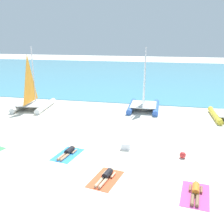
{
  "coord_description": "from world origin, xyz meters",
  "views": [
    {
      "loc": [
        3.69,
        -10.93,
        6.21
      ],
      "look_at": [
        0.0,
        5.7,
        1.2
      ],
      "focal_mm": 42.07,
      "sensor_mm": 36.0,
      "label": 1
    }
  ],
  "objects_px": {
    "sailboat_white": "(33,100)",
    "towel_center_right": "(106,179)",
    "towel_center_left": "(68,155)",
    "sailboat_blue": "(144,101)",
    "sunbather_rightmost": "(196,191)",
    "cooler_box": "(126,146)",
    "sunbather_center_right": "(106,176)",
    "towel_rightmost": "(195,195)",
    "sunbather_center_left": "(68,152)",
    "beach_ball": "(183,155)"
  },
  "relations": [
    {
      "from": "sailboat_blue",
      "to": "sunbather_center_left",
      "type": "relative_size",
      "value": 3.37
    },
    {
      "from": "towel_rightmost",
      "to": "cooler_box",
      "type": "bearing_deg",
      "value": 132.52
    },
    {
      "from": "sunbather_center_right",
      "to": "sailboat_blue",
      "type": "bearing_deg",
      "value": 98.71
    },
    {
      "from": "sailboat_blue",
      "to": "towel_center_right",
      "type": "distance_m",
      "value": 11.78
    },
    {
      "from": "sailboat_white",
      "to": "sunbather_center_right",
      "type": "relative_size",
      "value": 3.39
    },
    {
      "from": "sunbather_center_left",
      "to": "sunbather_center_right",
      "type": "distance_m",
      "value": 3.28
    },
    {
      "from": "cooler_box",
      "to": "sailboat_white",
      "type": "bearing_deg",
      "value": 144.36
    },
    {
      "from": "sunbather_center_right",
      "to": "beach_ball",
      "type": "height_order",
      "value": "beach_ball"
    },
    {
      "from": "sailboat_white",
      "to": "sunbather_center_right",
      "type": "bearing_deg",
      "value": -53.67
    },
    {
      "from": "sailboat_blue",
      "to": "sunbather_rightmost",
      "type": "xyz_separation_m",
      "value": [
        3.36,
        -12.07,
        -0.65
      ]
    },
    {
      "from": "towel_center_left",
      "to": "sailboat_blue",
      "type": "bearing_deg",
      "value": 72.48
    },
    {
      "from": "towel_center_right",
      "to": "beach_ball",
      "type": "xyz_separation_m",
      "value": [
        3.45,
        2.95,
        0.16
      ]
    },
    {
      "from": "sunbather_center_left",
      "to": "towel_rightmost",
      "type": "xyz_separation_m",
      "value": [
        6.42,
        -2.45,
        -0.13
      ]
    },
    {
      "from": "towel_center_left",
      "to": "sunbather_rightmost",
      "type": "xyz_separation_m",
      "value": [
        6.44,
        -2.32,
        0.13
      ]
    },
    {
      "from": "sailboat_blue",
      "to": "sailboat_white",
      "type": "relative_size",
      "value": 1.0
    },
    {
      "from": "sailboat_white",
      "to": "towel_center_left",
      "type": "xyz_separation_m",
      "value": [
        6.42,
        -8.13,
        -0.78
      ]
    },
    {
      "from": "towel_rightmost",
      "to": "sailboat_blue",
      "type": "bearing_deg",
      "value": 105.45
    },
    {
      "from": "towel_center_left",
      "to": "towel_rightmost",
      "type": "relative_size",
      "value": 1.0
    },
    {
      "from": "sailboat_white",
      "to": "towel_center_right",
      "type": "xyz_separation_m",
      "value": [
        9.02,
        -10.12,
        -0.78
      ]
    },
    {
      "from": "sunbather_rightmost",
      "to": "towel_rightmost",
      "type": "bearing_deg",
      "value": -90.0
    },
    {
      "from": "sailboat_blue",
      "to": "beach_ball",
      "type": "relative_size",
      "value": 15.97
    },
    {
      "from": "towel_center_left",
      "to": "towel_center_right",
      "type": "relative_size",
      "value": 1.0
    },
    {
      "from": "towel_center_left",
      "to": "sunbather_rightmost",
      "type": "bearing_deg",
      "value": -19.81
    },
    {
      "from": "sunbather_center_right",
      "to": "sunbather_center_left",
      "type": "bearing_deg",
      "value": 153.55
    },
    {
      "from": "sunbather_rightmost",
      "to": "towel_center_left",
      "type": "bearing_deg",
      "value": 166.99
    },
    {
      "from": "sailboat_white",
      "to": "sunbather_center_left",
      "type": "bearing_deg",
      "value": -57.03
    },
    {
      "from": "sunbather_rightmost",
      "to": "cooler_box",
      "type": "bearing_deg",
      "value": 139.89
    },
    {
      "from": "cooler_box",
      "to": "towel_rightmost",
      "type": "bearing_deg",
      "value": -47.48
    },
    {
      "from": "sailboat_blue",
      "to": "beach_ball",
      "type": "xyz_separation_m",
      "value": [
        2.97,
        -8.79,
        -0.62
      ]
    },
    {
      "from": "towel_rightmost",
      "to": "cooler_box",
      "type": "height_order",
      "value": "cooler_box"
    },
    {
      "from": "towel_rightmost",
      "to": "towel_center_right",
      "type": "bearing_deg",
      "value": 174.15
    },
    {
      "from": "sailboat_blue",
      "to": "beach_ball",
      "type": "bearing_deg",
      "value": -73.17
    },
    {
      "from": "cooler_box",
      "to": "towel_center_left",
      "type": "bearing_deg",
      "value": -154.38
    },
    {
      "from": "towel_center_right",
      "to": "sunbather_rightmost",
      "type": "xyz_separation_m",
      "value": [
        3.84,
        -0.33,
        0.13
      ]
    },
    {
      "from": "towel_center_right",
      "to": "sunbather_rightmost",
      "type": "distance_m",
      "value": 3.85
    },
    {
      "from": "sailboat_white",
      "to": "towel_center_left",
      "type": "distance_m",
      "value": 10.38
    },
    {
      "from": "towel_center_left",
      "to": "sailboat_white",
      "type": "bearing_deg",
      "value": 128.29
    },
    {
      "from": "sunbather_center_right",
      "to": "sunbather_rightmost",
      "type": "bearing_deg",
      "value": 5.13
    },
    {
      "from": "sailboat_blue",
      "to": "sailboat_white",
      "type": "distance_m",
      "value": 9.63
    },
    {
      "from": "towel_center_left",
      "to": "sunbather_center_right",
      "type": "bearing_deg",
      "value": -36.4
    },
    {
      "from": "towel_rightmost",
      "to": "beach_ball",
      "type": "height_order",
      "value": "beach_ball"
    },
    {
      "from": "sailboat_blue",
      "to": "sunbather_rightmost",
      "type": "height_order",
      "value": "sailboat_blue"
    },
    {
      "from": "towel_rightmost",
      "to": "beach_ball",
      "type": "bearing_deg",
      "value": 96.54
    },
    {
      "from": "sunbather_center_left",
      "to": "beach_ball",
      "type": "bearing_deg",
      "value": 17.56
    },
    {
      "from": "towel_rightmost",
      "to": "sunbather_center_right",
      "type": "bearing_deg",
      "value": 173.16
    },
    {
      "from": "sailboat_blue",
      "to": "towel_center_left",
      "type": "height_order",
      "value": "sailboat_blue"
    },
    {
      "from": "sunbather_rightmost",
      "to": "beach_ball",
      "type": "height_order",
      "value": "beach_ball"
    },
    {
      "from": "sailboat_white",
      "to": "sunbather_center_right",
      "type": "height_order",
      "value": "sailboat_white"
    },
    {
      "from": "sunbather_center_left",
      "to": "beach_ball",
      "type": "distance_m",
      "value": 6.1
    },
    {
      "from": "towel_rightmost",
      "to": "beach_ball",
      "type": "relative_size",
      "value": 5.75
    }
  ]
}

